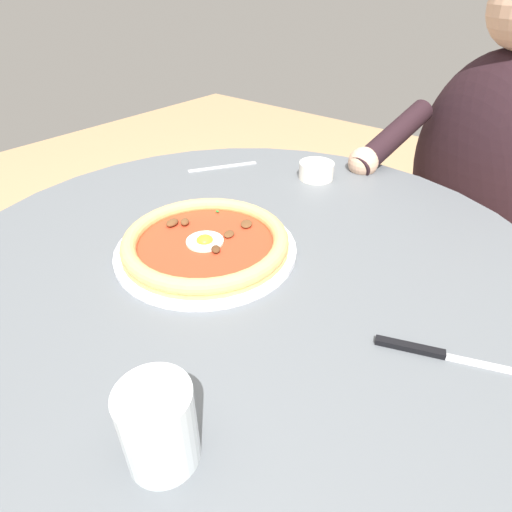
% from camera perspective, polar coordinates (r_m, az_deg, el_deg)
% --- Properties ---
extents(ground_plane, '(6.00, 6.00, 0.02)m').
position_cam_1_polar(ground_plane, '(1.26, -0.93, -28.99)').
color(ground_plane, tan).
extents(dining_table, '(1.01, 1.01, 0.73)m').
position_cam_1_polar(dining_table, '(0.77, -1.34, -8.57)').
color(dining_table, '#565B60').
rests_on(dining_table, ground).
extents(pizza_on_plate, '(0.30, 0.30, 0.04)m').
position_cam_1_polar(pizza_on_plate, '(0.69, -6.91, 1.77)').
color(pizza_on_plate, white).
rests_on(pizza_on_plate, dining_table).
extents(water_glass, '(0.07, 0.07, 0.09)m').
position_cam_1_polar(water_glass, '(0.42, -13.12, -22.25)').
color(water_glass, silver).
rests_on(water_glass, dining_table).
extents(steak_knife, '(0.19, 0.08, 0.01)m').
position_cam_1_polar(steak_knife, '(0.56, 23.39, -12.15)').
color(steak_knife, silver).
rests_on(steak_knife, dining_table).
extents(ramekin_capers, '(0.08, 0.08, 0.04)m').
position_cam_1_polar(ramekin_capers, '(0.95, 8.29, 11.63)').
color(ramekin_capers, white).
rests_on(ramekin_capers, dining_table).
extents(fork_utensil, '(0.10, 0.15, 0.00)m').
position_cam_1_polar(fork_utensil, '(1.01, -4.61, 12.11)').
color(fork_utensil, '#BCBCC1').
rests_on(fork_utensil, dining_table).
extents(diner_person, '(0.44, 0.48, 1.15)m').
position_cam_1_polar(diner_person, '(1.30, 26.11, 2.94)').
color(diner_person, '#282833').
rests_on(diner_person, ground).
extents(cafe_chair_diner, '(0.50, 0.50, 0.88)m').
position_cam_1_polar(cafe_chair_diner, '(1.41, 29.40, 5.32)').
color(cafe_chair_diner, '#504A45').
rests_on(cafe_chair_diner, ground).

